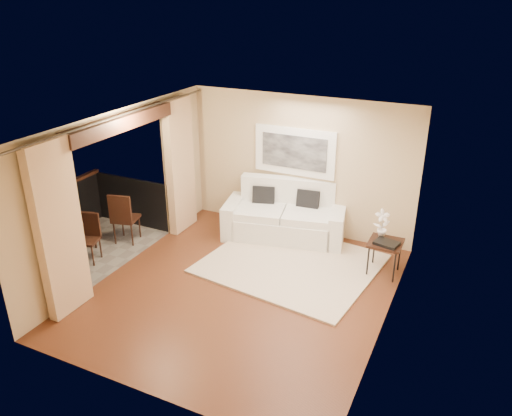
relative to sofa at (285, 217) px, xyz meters
The scene contains 18 objects.
floor 2.14m from the sofa, 86.62° to the right, with size 5.00×5.00×0.00m, color brown.
room_shell 3.60m from the sofa, 133.68° to the right, with size 5.00×6.40×5.00m.
balcony 3.82m from the sofa, 146.56° to the right, with size 1.81×2.60×1.17m.
curtains 3.04m from the sofa, 133.39° to the right, with size 0.16×4.80×2.64m.
artwork 1.28m from the sofa, 87.23° to the left, with size 1.62×0.07×0.92m.
rug 1.19m from the sofa, 62.07° to the right, with size 2.81×2.45×0.04m, color beige.
sofa is the anchor object (origin of this frame).
side_table 2.14m from the sofa, 16.18° to the right, with size 0.55×0.55×0.60m.
tray 2.21m from the sofa, 18.18° to the right, with size 0.38×0.28×0.05m, color black.
orchid 2.05m from the sofa, 13.44° to the right, with size 0.26×0.18×0.50m, color white.
bistro_table 3.94m from the sofa, 145.44° to the right, with size 0.72×0.72×0.68m.
balcony_chair_far 3.08m from the sofa, 148.71° to the right, with size 0.53×0.53×1.01m.
balcony_chair_near 3.64m from the sofa, 140.13° to the right, with size 0.46×0.46×0.87m.
ice_bucket 4.03m from the sofa, 148.11° to the right, with size 0.18×0.18×0.20m, color silver.
candle 3.84m from the sofa, 146.64° to the right, with size 0.06×0.06×0.07m, color red.
vase 4.12m from the sofa, 143.23° to the right, with size 0.04×0.04×0.18m, color silver.
glass_a 3.91m from the sofa, 143.89° to the right, with size 0.06×0.06×0.12m, color silver.
glass_b 3.80m from the sofa, 144.42° to the right, with size 0.06×0.06×0.12m, color silver.
Camera 1 is at (3.13, -6.08, 4.45)m, focal length 35.00 mm.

